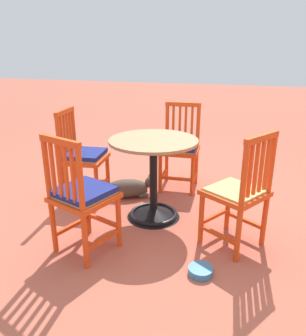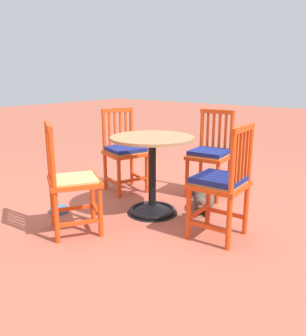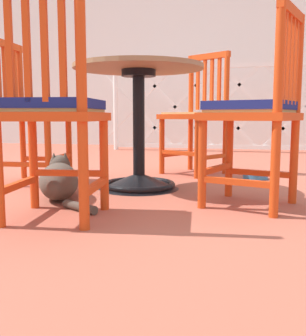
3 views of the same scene
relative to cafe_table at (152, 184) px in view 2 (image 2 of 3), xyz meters
The scene contains 8 objects.
ground_plane 0.31m from the cafe_table, 166.18° to the left, with size 24.00×24.00×0.00m, color #AD5642.
cafe_table is the anchor object (origin of this frame).
orange_chair_at_corner 0.81m from the cafe_table, 101.99° to the right, with size 0.44×0.44×0.91m.
orange_chair_by_planter 0.76m from the cafe_table, 27.13° to the right, with size 0.51×0.51×0.91m.
orange_chair_tucked_in 0.79m from the cafe_table, 70.79° to the left, with size 0.55×0.55×0.91m.
orange_chair_near_fence 0.77m from the cafe_table, behind, with size 0.42×0.42×0.91m.
tabby_cat 0.53m from the cafe_table, 134.53° to the right, with size 0.50×0.61×0.23m.
pet_water_bowl 0.92m from the cafe_table, 38.09° to the left, with size 0.17×0.17×0.05m, color teal.
Camera 2 is at (-1.86, 2.46, 1.27)m, focal length 38.22 mm.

